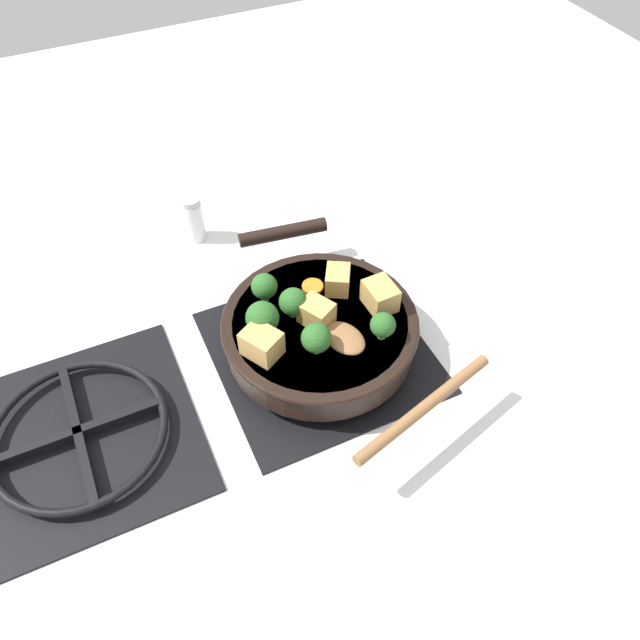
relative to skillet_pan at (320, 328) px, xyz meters
The scene contains 17 objects.
ground_plane 0.05m from the skillet_pan, behind, with size 2.40×2.40×0.00m, color silver.
front_burner_grate 0.04m from the skillet_pan, behind, with size 0.31×0.31×0.03m.
rear_burner_grate 0.36m from the skillet_pan, 90.39° to the left, with size 0.31×0.31×0.03m.
skillet_pan is the anchor object (origin of this frame).
wooden_spoon 0.14m from the skillet_pan, 164.69° to the right, with size 0.22×0.23×0.02m.
tofu_cube_center_large 0.11m from the skillet_pan, 103.56° to the left, with size 0.05×0.04×0.04m, color tan.
tofu_cube_near_handle 0.08m from the skillet_pan, 48.51° to the right, with size 0.04×0.03×0.03m, color tan.
tofu_cube_east_chunk 0.04m from the skillet_pan, 114.61° to the left, with size 0.05×0.04×0.04m, color tan.
tofu_cube_west_chunk 0.10m from the skillet_pan, 97.79° to the right, with size 0.05×0.04×0.04m, color tan.
broccoli_floret_near_spoon 0.10m from the skillet_pan, 82.25° to the left, with size 0.05×0.05×0.05m.
broccoli_floret_center_top 0.10m from the skillet_pan, 38.89° to the left, with size 0.04×0.04×0.05m.
broccoli_floret_east_rim 0.08m from the skillet_pan, 151.04° to the left, with size 0.04×0.04×0.05m.
broccoli_floret_west_rim 0.06m from the skillet_pan, 53.51° to the left, with size 0.04×0.04×0.05m.
broccoli_floret_north_edge 0.10m from the skillet_pan, 135.88° to the right, with size 0.04×0.04×0.04m.
carrot_slice_orange_thin 0.11m from the skillet_pan, 79.51° to the right, with size 0.03×0.03×0.01m, color orange.
carrot_slice_near_center 0.07m from the skillet_pan, 15.35° to the right, with size 0.03×0.03×0.01m, color orange.
salt_shaker 0.34m from the skillet_pan, 15.31° to the left, with size 0.04×0.04×0.09m.
Camera 1 is at (-0.54, 0.25, 0.75)m, focal length 35.00 mm.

